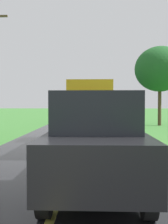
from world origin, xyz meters
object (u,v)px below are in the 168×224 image
roadside_tree_mid_right (160,69)px  following_car (96,141)px  banana_truck_near (89,111)px  banana_truck_far (89,107)px

roadside_tree_mid_right → following_car: 18.57m
following_car → roadside_tree_mid_right: bearing=73.0°
banana_truck_near → following_car: 6.85m
banana_truck_far → roadside_tree_mid_right: roadside_tree_mid_right is taller
banana_truck_near → roadside_tree_mid_right: roadside_tree_mid_right is taller
roadside_tree_mid_right → following_car: bearing=-107.0°
following_car → banana_truck_far: bearing=91.5°
banana_truck_near → banana_truck_far: (-0.30, 13.97, -0.01)m
banana_truck_near → banana_truck_far: 13.98m
banana_truck_near → banana_truck_far: same height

